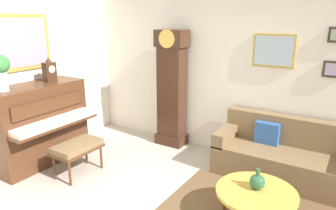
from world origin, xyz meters
TOP-DOWN VIEW (x-y plane):
  - wall_back at (0.01, 2.40)m, footprint 5.30×0.13m
  - piano at (-2.23, 0.44)m, footprint 0.87×1.44m
  - piano_bench at (-1.43, 0.46)m, footprint 0.42×0.70m
  - grandfather_clock at (-0.88, 2.15)m, footprint 0.52×0.34m
  - couch at (1.13, 1.97)m, footprint 1.90×0.80m
  - coffee_table at (1.10, 0.72)m, footprint 0.88×0.88m
  - mantel_clock at (-2.23, 0.73)m, footprint 0.13×0.18m
  - flower_vase at (-2.23, -0.04)m, footprint 0.26×0.26m
  - green_jug at (1.08, 0.77)m, footprint 0.17×0.17m

SIDE VIEW (x-z plane):
  - couch at x=1.13m, z-range -0.11..0.73m
  - coffee_table at x=1.10m, z-range 0.17..0.57m
  - piano_bench at x=-1.43m, z-range 0.17..0.65m
  - green_jug at x=1.08m, z-range 0.37..0.61m
  - piano at x=-2.23m, z-range 0.01..1.25m
  - grandfather_clock at x=-0.88m, z-range -0.05..1.98m
  - wall_back at x=0.01m, z-range 0.00..2.80m
  - mantel_clock at x=-2.23m, z-range 1.23..1.61m
  - flower_vase at x=-2.23m, z-range 1.27..1.85m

